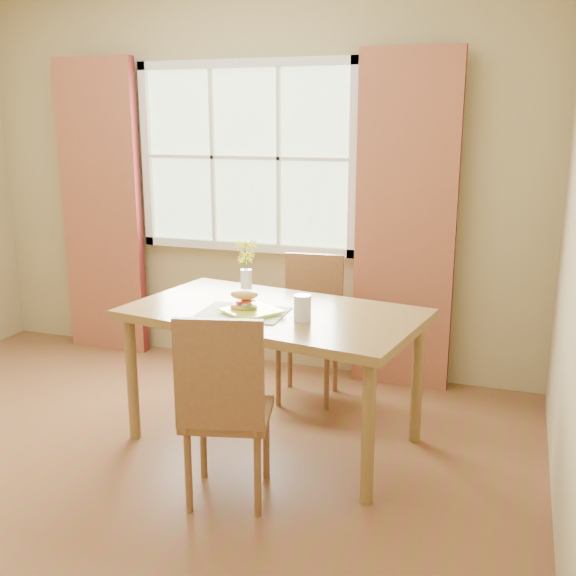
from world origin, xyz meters
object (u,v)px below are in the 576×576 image
Objects in this scene: dining_table at (274,324)px; chair_near at (224,402)px; croissant_sandwich at (244,300)px; water_glass at (302,309)px; chair_far at (310,320)px; flower_vase at (246,263)px.

dining_table is 0.72m from chair_near.
dining_table is at bearing 35.05° from croissant_sandwich.
chair_near is 7.02× the size of water_glass.
croissant_sandwich is 0.33m from water_glass.
flower_vase is (-0.24, -0.50, 0.46)m from chair_far.
flower_vase reaches higher than dining_table.
water_glass is at bearing -37.12° from flower_vase.
chair_near is (0.02, -0.70, -0.17)m from dining_table.
dining_table is 1.78× the size of chair_near.
chair_far is 0.72m from flower_vase.
chair_near is 1.40m from chair_far.
croissant_sandwich reaches higher than dining_table.
flower_vase is at bearing 142.88° from water_glass.
dining_table is at bearing -94.77° from chair_far.
chair_far reaches higher than croissant_sandwich.
dining_table is 1.84× the size of chair_far.
flower_vase is at bearing -120.73° from chair_far.
water_glass is (0.22, -0.84, 0.32)m from chair_far.
water_glass is (0.19, 0.56, 0.31)m from chair_near.
chair_near reaches higher than chair_far.
flower_vase is at bearing 149.42° from dining_table.
dining_table is 0.29m from water_glass.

